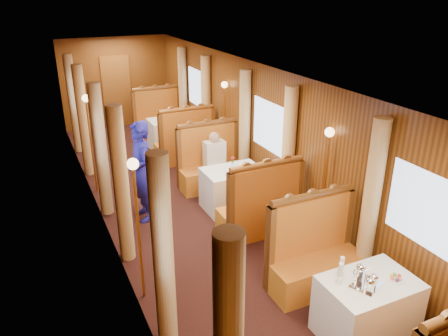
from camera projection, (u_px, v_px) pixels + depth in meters
floor at (195, 215)px, 7.77m from camera, size 3.00×12.00×0.01m
ceiling at (191, 74)px, 6.80m from camera, size 3.00×12.00×0.01m
wall_far at (116, 83)px, 12.30m from camera, size 3.00×0.01×2.50m
wall_left at (102, 164)px, 6.70m from camera, size 0.01×12.00×2.50m
wall_right at (270, 137)px, 7.87m from camera, size 0.01×12.00×2.50m
doorway_far at (117, 92)px, 12.37m from camera, size 0.80×0.04×2.00m
table_near at (367, 308)px, 4.99m from camera, size 1.05×0.72×0.75m
banquette_near_aft at (314, 258)px, 5.82m from camera, size 1.30×0.55×1.34m
table_mid at (233, 189)px, 7.92m from camera, size 1.05×0.72×0.75m
banquette_mid_fwd at (260, 211)px, 7.05m from camera, size 1.30×0.55×1.34m
banquette_mid_aft at (211, 167)px, 8.74m from camera, size 1.30×0.55×1.34m
table_far at (171, 134)px, 10.84m from camera, size 1.05×0.72×0.75m
banquette_far_fwd at (185, 144)px, 9.98m from camera, size 1.30×0.55×1.34m
banquette_far_aft at (159, 121)px, 11.67m from camera, size 1.30×0.55×1.34m
tea_tray at (366, 285)px, 4.77m from camera, size 0.42×0.38×0.01m
teapot_left at (370, 287)px, 4.65m from camera, size 0.17×0.13×0.14m
teapot_right at (374, 282)px, 4.73m from camera, size 0.19×0.17×0.12m
teapot_back at (360, 273)px, 4.87m from camera, size 0.20×0.17×0.14m
fruit_plate at (396, 278)px, 4.86m from camera, size 0.20×0.20×0.05m
cup_inboard at (340, 276)px, 4.76m from camera, size 0.08×0.08×0.26m
cup_outboard at (341, 269)px, 4.87m from camera, size 0.08×0.08×0.26m
rose_vase_mid at (233, 161)px, 7.69m from camera, size 0.06×0.06×0.36m
rose_vase_far at (172, 112)px, 10.63m from camera, size 0.06×0.06×0.36m
window_left_near at (178, 283)px, 3.70m from camera, size 0.01×1.20×0.90m
curtain_left_near_b at (163, 259)px, 4.50m from camera, size 0.22×0.22×2.35m
window_right_near at (430, 212)px, 4.86m from camera, size 0.01×1.20×0.90m
curtain_right_near_b at (371, 206)px, 5.58m from camera, size 0.22×0.22×2.35m
window_left_mid at (101, 152)px, 6.63m from camera, size 0.01×1.20×0.90m
curtain_left_mid_a at (121, 186)px, 6.13m from camera, size 0.22×0.22×2.35m
curtain_left_mid_b at (101, 151)px, 7.43m from camera, size 0.22×0.22×2.35m
window_right_mid at (270, 127)px, 7.79m from camera, size 0.01×1.20×0.90m
curtain_right_mid_a at (288, 157)px, 7.20m from camera, size 0.22×0.22×2.35m
curtain_right_mid_b at (245, 130)px, 8.50m from camera, size 0.22×0.22×2.35m
window_left_far at (72, 101)px, 9.56m from camera, size 0.01×1.20×0.90m
curtain_left_far_a at (84, 121)px, 9.05m from camera, size 0.22×0.22×2.35m
curtain_left_far_b at (74, 104)px, 10.36m from camera, size 0.22×0.22×2.35m
window_right_far at (198, 88)px, 10.71m from camera, size 0.01×1.20×0.90m
curtain_right_far_a at (206, 107)px, 10.13m from camera, size 0.22×0.22×2.35m
curtain_right_far_b at (183, 93)px, 11.43m from camera, size 0.22×0.22×2.35m
sconce_left_fore at (136, 202)px, 5.23m from camera, size 0.14×0.14×1.95m
sconce_right_fore at (326, 165)px, 6.31m from camera, size 0.14×0.14×1.95m
sconce_left_aft at (89, 124)px, 8.15m from camera, size 0.14×0.14×1.95m
sconce_right_aft at (224, 108)px, 9.24m from camera, size 0.14×0.14×1.95m
steward at (141, 172)px, 7.36m from camera, size 0.46×0.67×1.76m
passenger at (215, 156)px, 8.43m from camera, size 0.40×0.44×0.76m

